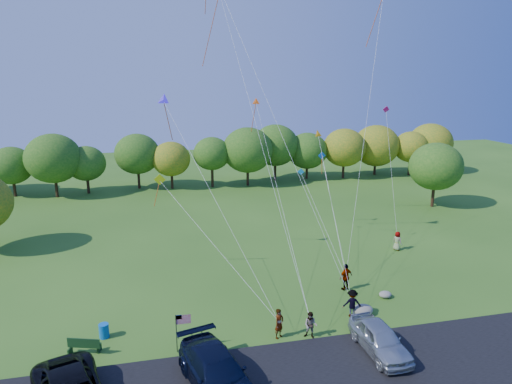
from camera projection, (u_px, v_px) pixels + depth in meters
ground at (290, 332)px, 27.10m from camera, size 140.00×140.00×0.00m
asphalt_lane at (312, 374)px, 23.32m from camera, size 44.00×6.00×0.06m
treeline at (224, 156)px, 59.91m from camera, size 75.54×27.28×7.87m
minivan_navy at (217, 373)px, 21.92m from camera, size 3.96×6.57×1.78m
minivan_silver at (380, 339)px, 24.93m from camera, size 2.07×4.75×1.60m
flyer_a at (279, 323)px, 26.37m from camera, size 0.79×0.74×1.80m
flyer_b at (311, 325)px, 26.37m from camera, size 0.99×0.94×1.61m
flyer_c at (352, 303)px, 28.71m from camera, size 1.28×0.88×1.82m
flyer_d at (346, 277)px, 32.28m from camera, size 1.24×0.83×1.95m
flyer_e at (397, 241)px, 39.67m from camera, size 0.84×0.97×1.68m
park_bench at (84, 346)px, 24.85m from camera, size 1.77×0.83×1.01m
trash_barrel at (104, 331)px, 26.49m from camera, size 0.57×0.57×0.85m
flag_assembly at (180, 324)px, 24.83m from camera, size 0.84×0.54×2.26m
boulder_near at (363, 310)px, 29.04m from camera, size 1.33×1.04×0.67m
boulder_far at (385, 294)px, 31.30m from camera, size 0.87×0.73×0.45m
kites_aloft at (247, 41)px, 35.06m from camera, size 21.09×7.86×19.05m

